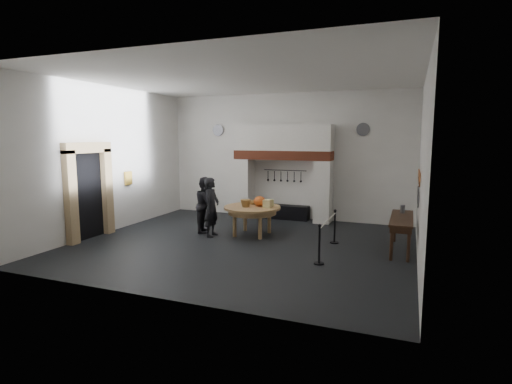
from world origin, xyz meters
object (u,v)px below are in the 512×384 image
at_px(work_table, 252,208).
at_px(barrier_post_near, 319,245).
at_px(iron_range, 283,212).
at_px(visitor_far, 206,205).
at_px(side_table, 402,218).
at_px(visitor_near, 212,207).
at_px(barrier_post_far, 335,227).

height_order(work_table, barrier_post_near, barrier_post_near).
height_order(iron_range, work_table, work_table).
bearing_deg(visitor_far, barrier_post_near, -131.64).
distance_m(work_table, side_table, 4.26).
relative_size(iron_range, visitor_near, 1.08).
xyz_separation_m(work_table, visitor_far, (-1.46, -0.20, 0.03)).
relative_size(work_table, visitor_far, 0.99).
height_order(iron_range, visitor_far, visitor_far).
distance_m(iron_range, visitor_near, 3.50).
bearing_deg(side_table, visitor_far, 179.88).
distance_m(work_table, visitor_near, 1.22).
bearing_deg(barrier_post_near, visitor_far, 154.93).
distance_m(iron_range, side_table, 5.02).
xyz_separation_m(iron_range, work_table, (-0.15, -2.62, 0.59)).
distance_m(iron_range, barrier_post_far, 3.57).
bearing_deg(iron_range, side_table, -34.64).
bearing_deg(work_table, barrier_post_far, -1.14).
bearing_deg(visitor_far, work_table, -98.95).
bearing_deg(side_table, work_table, 177.20).
bearing_deg(side_table, iron_range, 145.36).
distance_m(iron_range, work_table, 2.69).
bearing_deg(iron_range, work_table, -93.29).
xyz_separation_m(visitor_near, side_table, (5.31, 0.39, -0.01)).
height_order(iron_range, barrier_post_near, barrier_post_near).
height_order(visitor_near, side_table, visitor_near).
bearing_deg(barrier_post_far, visitor_far, -177.90).
bearing_deg(work_table, visitor_near, -150.72).
distance_m(iron_range, barrier_post_near, 5.24).
relative_size(visitor_near, side_table, 0.80).
bearing_deg(barrier_post_near, iron_range, 116.70).
relative_size(visitor_near, visitor_far, 1.02).
distance_m(visitor_near, barrier_post_far, 3.63).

